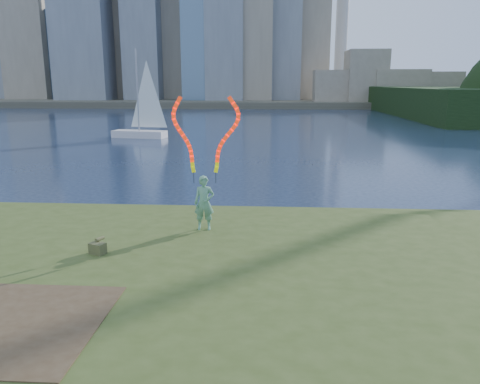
{
  "coord_description": "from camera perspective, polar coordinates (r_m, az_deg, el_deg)",
  "views": [
    {
      "loc": [
        2.16,
        -10.0,
        4.72
      ],
      "look_at": [
        1.46,
        1.0,
        2.12
      ],
      "focal_mm": 35.0,
      "sensor_mm": 36.0,
      "label": 1
    }
  ],
  "objects": [
    {
      "name": "far_shore",
      "position": [
        105.11,
        2.51,
        10.97
      ],
      "size": [
        320.0,
        40.0,
        1.2
      ],
      "primitive_type": "cube",
      "color": "#4B4637",
      "rests_on": "ground"
    },
    {
      "name": "woman_with_ribbons",
      "position": [
        12.53,
        -4.39,
        1.8
      ],
      "size": [
        1.99,
        0.38,
        3.88
      ],
      "rotation": [
        0.0,
        0.0,
        0.06
      ],
      "color": "#14743A",
      "rests_on": "grassy_knoll"
    },
    {
      "name": "dirt_patch",
      "position": [
        8.98,
        -26.74,
        -14.09
      ],
      "size": [
        3.2,
        3.0,
        0.02
      ],
      "primitive_type": "cube",
      "color": "#47331E",
      "rests_on": "grassy_knoll"
    },
    {
      "name": "ground",
      "position": [
        11.27,
        -7.91,
        -11.65
      ],
      "size": [
        320.0,
        320.0,
        0.0
      ],
      "primitive_type": "plane",
      "color": "#19253F",
      "rests_on": "ground"
    },
    {
      "name": "sailboat",
      "position": [
        41.89,
        -11.9,
        8.26
      ],
      "size": [
        5.03,
        2.32,
        7.54
      ],
      "rotation": [
        0.0,
        0.0,
        -0.18
      ],
      "color": "silver",
      "rests_on": "ground"
    },
    {
      "name": "canvas_bag",
      "position": [
        11.51,
        -16.96,
        -6.51
      ],
      "size": [
        0.43,
        0.49,
        0.35
      ],
      "rotation": [
        0.0,
        0.0,
        -0.42
      ],
      "color": "brown",
      "rests_on": "grassy_knoll"
    },
    {
      "name": "grassy_knoll",
      "position": [
        9.12,
        -10.92,
        -15.7
      ],
      "size": [
        20.0,
        18.0,
        0.8
      ],
      "color": "#3C4C1B",
      "rests_on": "ground"
    }
  ]
}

